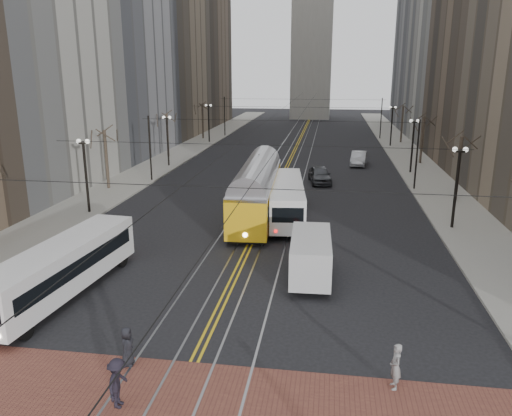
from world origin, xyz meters
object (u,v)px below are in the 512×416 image
(transit_bus, at_px, (62,271))
(sedan_grey, at_px, (320,175))
(pedestrian_b, at_px, (395,366))
(sedan_silver, at_px, (359,158))
(cargo_van, at_px, (311,258))
(pedestrian_a, at_px, (127,346))
(rear_bus, at_px, (286,201))
(pedestrian_d, at_px, (118,383))
(streetcar, at_px, (257,194))

(transit_bus, xyz_separation_m, sedan_grey, (12.01, 27.97, -0.50))
(sedan_grey, bearing_deg, pedestrian_b, -93.41)
(sedan_grey, height_order, sedan_silver, sedan_grey)
(sedan_grey, xyz_separation_m, sedan_silver, (4.33, 10.42, -0.03))
(transit_bus, relative_size, pedestrian_b, 6.24)
(cargo_van, xyz_separation_m, pedestrian_b, (3.38, -9.22, -0.33))
(pedestrian_a, bearing_deg, rear_bus, -19.16)
(rear_bus, height_order, pedestrian_d, rear_bus)
(sedan_silver, height_order, pedestrian_d, pedestrian_d)
(transit_bus, relative_size, pedestrian_d, 6.05)
(transit_bus, bearing_deg, pedestrian_d, -45.86)
(rear_bus, xyz_separation_m, pedestrian_b, (5.68, -20.23, -0.57))
(sedan_silver, distance_m, pedestrian_a, 45.05)
(cargo_van, relative_size, pedestrian_d, 3.06)
(streetcar, xyz_separation_m, cargo_van, (4.60, -11.51, -0.52))
(pedestrian_d, bearing_deg, sedan_grey, -9.13)
(rear_bus, distance_m, pedestrian_a, 20.69)
(cargo_van, distance_m, pedestrian_a, 11.32)
(transit_bus, bearing_deg, cargo_van, 23.05)
(sedan_grey, bearing_deg, rear_bus, -108.92)
(transit_bus, xyz_separation_m, pedestrian_b, (15.49, -5.35, -0.47))
(rear_bus, height_order, sedan_silver, rear_bus)
(sedan_grey, bearing_deg, cargo_van, -99.14)
(transit_bus, xyz_separation_m, cargo_van, (12.11, 3.87, -0.14))
(pedestrian_a, relative_size, pedestrian_d, 0.88)
(streetcar, bearing_deg, pedestrian_d, -95.66)
(pedestrian_a, bearing_deg, sedan_silver, -21.13)
(pedestrian_a, xyz_separation_m, pedestrian_b, (9.94, 0.00, 0.08))
(streetcar, distance_m, pedestrian_a, 20.85)
(streetcar, distance_m, pedestrian_d, 23.18)
(streetcar, xyz_separation_m, pedestrian_a, (-1.96, -20.73, -0.93))
(sedan_silver, bearing_deg, pedestrian_b, -84.69)
(rear_bus, xyz_separation_m, sedan_silver, (6.53, 23.51, -0.64))
(cargo_van, relative_size, sedan_grey, 1.11)
(streetcar, relative_size, cargo_van, 2.70)
(transit_bus, bearing_deg, streetcar, 69.30)
(transit_bus, distance_m, rear_bus, 17.83)
(sedan_grey, xyz_separation_m, pedestrian_a, (-6.46, -33.33, -0.04))
(pedestrian_d, bearing_deg, streetcar, -3.11)
(cargo_van, relative_size, pedestrian_a, 3.47)
(sedan_silver, xyz_separation_m, pedestrian_d, (-10.11, -46.14, 0.10))
(rear_bus, height_order, sedan_grey, rear_bus)
(streetcar, bearing_deg, pedestrian_b, -71.42)
(rear_bus, distance_m, pedestrian_b, 21.02)
(streetcar, xyz_separation_m, sedan_grey, (4.50, 12.59, -0.89))
(transit_bus, xyz_separation_m, sedan_silver, (16.34, 38.39, -0.54))
(transit_bus, relative_size, cargo_van, 1.97)
(cargo_van, bearing_deg, sedan_grey, 88.33)
(streetcar, height_order, pedestrian_a, streetcar)
(pedestrian_d, bearing_deg, rear_bus, -8.94)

